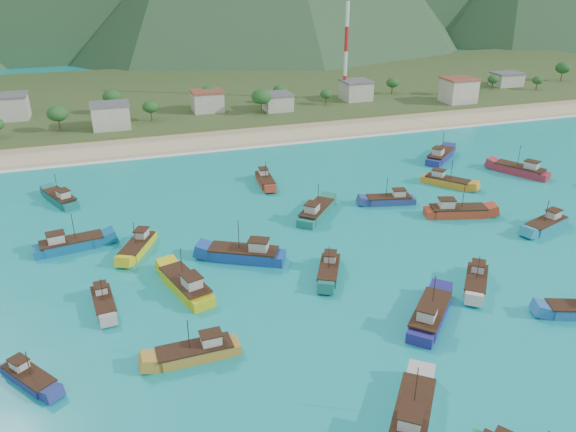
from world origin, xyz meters
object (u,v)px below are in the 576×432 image
object	(u,v)px
boat_4	(104,303)
boat_24	(521,171)
boat_1	(60,199)
boat_9	(476,281)
boat_16	(197,353)
boat_7	(390,200)
boat_20	(186,286)
radio_tower	(347,26)
boat_14	(430,316)
boat_17	(546,225)
boat_30	(446,182)
boat_26	(412,417)
boat_8	(29,378)
boat_29	(71,245)
boat_19	(440,156)
boat_33	(329,271)
boat_6	(265,181)
boat_10	(245,255)
boat_15	(316,212)
boat_32	(457,212)
boat_21	(138,247)

from	to	relation	value
boat_4	boat_24	size ratio (longest dim) A/B	0.73
boat_1	boat_24	bearing A→B (deg)	-33.84
boat_9	boat_16	distance (m)	43.43
boat_7	boat_20	distance (m)	49.04
radio_tower	boat_14	xyz separation A→B (m)	(-40.59, -122.99, -24.65)
boat_17	boat_30	bearing A→B (deg)	-7.22
radio_tower	boat_16	xyz separation A→B (m)	(-72.16, -120.68, -24.82)
boat_24	boat_26	size ratio (longest dim) A/B	1.06
boat_4	boat_8	distance (m)	16.36
boat_14	boat_16	bearing A→B (deg)	-140.09
boat_26	boat_29	size ratio (longest dim) A/B	0.98
boat_7	radio_tower	bearing A→B (deg)	-5.18
boat_16	boat_24	distance (m)	92.79
boat_8	boat_30	distance (m)	91.13
boat_4	boat_14	size ratio (longest dim) A/B	0.82
boat_19	boat_33	bearing A→B (deg)	-87.98
boat_26	boat_30	xyz separation A→B (m)	(42.60, 59.81, -0.15)
boat_9	boat_20	xyz separation A→B (m)	(-42.10, 12.15, 0.24)
boat_6	boat_19	xyz separation A→B (m)	(45.87, 2.07, 0.27)
boat_10	boat_14	distance (m)	31.63
boat_20	boat_30	size ratio (longest dim) A/B	1.24
boat_17	boat_15	bearing A→B (deg)	45.60
boat_17	boat_24	bearing A→B (deg)	-49.35
boat_33	boat_24	bearing A→B (deg)	-127.16
boat_9	boat_8	bearing A→B (deg)	40.44
boat_15	boat_16	world-z (taller)	boat_15
boat_1	boat_8	distance (m)	56.20
boat_1	boat_15	bearing A→B (deg)	-50.90
radio_tower	boat_30	size ratio (longest dim) A/B	4.67
boat_14	boat_32	xyz separation A→B (m)	(23.55, 29.06, -0.02)
boat_10	boat_20	bearing A→B (deg)	149.89
boat_8	boat_20	size ratio (longest dim) A/B	0.65
boat_16	boat_32	size ratio (longest dim) A/B	0.85
boat_14	boat_10	bearing A→B (deg)	172.46
radio_tower	boat_29	bearing A→B (deg)	-135.82
boat_8	boat_29	xyz separation A→B (m)	(3.96, 33.74, 0.33)
boat_7	boat_24	world-z (taller)	boat_24
boat_17	boat_24	xyz separation A→B (m)	(14.93, 25.50, 0.18)
boat_8	boat_21	bearing A→B (deg)	-152.91
boat_1	boat_26	distance (m)	84.93
boat_26	boat_10	bearing A→B (deg)	138.89
boat_16	boat_29	world-z (taller)	boat_29
boat_1	boat_14	bearing A→B (deg)	-75.57
boat_20	boat_24	xyz separation A→B (m)	(81.42, 26.42, 0.01)
radio_tower	boat_9	bearing A→B (deg)	-103.88
boat_16	boat_30	xyz separation A→B (m)	(62.46, 41.72, 0.02)
boat_32	boat_33	bearing A→B (deg)	-52.83
boat_32	boat_33	size ratio (longest dim) A/B	1.25
boat_29	boat_15	bearing A→B (deg)	80.08
boat_19	boat_32	bearing A→B (deg)	-67.47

